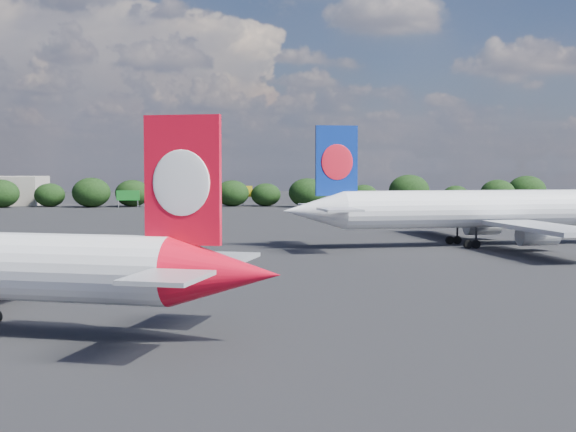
{
  "coord_description": "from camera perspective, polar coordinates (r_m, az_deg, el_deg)",
  "views": [
    {
      "loc": [
        13.76,
        -34.77,
        10.94
      ],
      "look_at": [
        16.0,
        12.0,
        8.0
      ],
      "focal_mm": 50.0,
      "sensor_mm": 36.0,
      "label": 1
    }
  ],
  "objects": [
    {
      "name": "ground",
      "position": [
        96.38,
        -10.95,
        -2.99
      ],
      "size": [
        500.0,
        500.0,
        0.0
      ],
      "primitive_type": "plane",
      "color": "black",
      "rests_on": "ground"
    },
    {
      "name": "china_southern_airliner",
      "position": [
        111.53,
        12.74,
        0.42
      ],
      "size": [
        49.55,
        47.27,
        16.18
      ],
      "color": "white",
      "rests_on": "ground"
    },
    {
      "name": "highway_sign",
      "position": [
        213.29,
        -11.31,
        1.43
      ],
      "size": [
        6.0,
        0.3,
        4.5
      ],
      "color": "#156D20",
      "rests_on": "ground"
    },
    {
      "name": "billboard_yellow",
      "position": [
        216.89,
        -3.21,
        1.72
      ],
      "size": [
        5.0,
        0.3,
        5.5
      ],
      "color": "gold",
      "rests_on": "ground"
    },
    {
      "name": "horizon_treeline",
      "position": [
        214.18,
        -3.19,
        1.64
      ],
      "size": [
        208.49,
        15.28,
        8.54
      ],
      "color": "black",
      "rests_on": "ground"
    }
  ]
}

